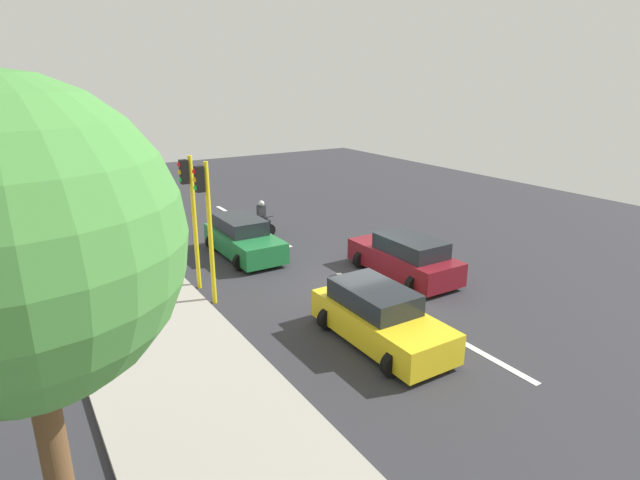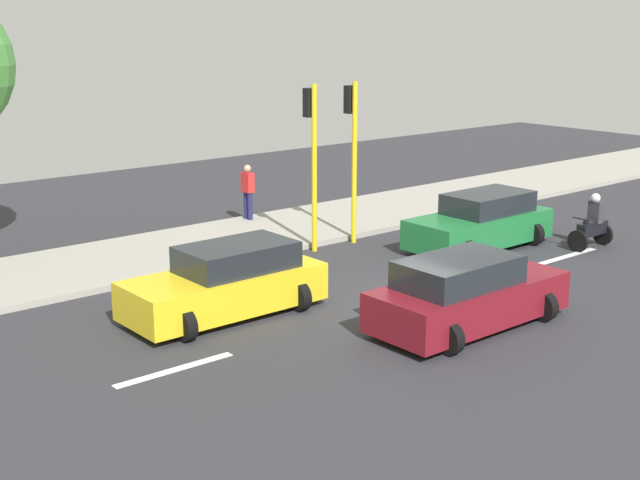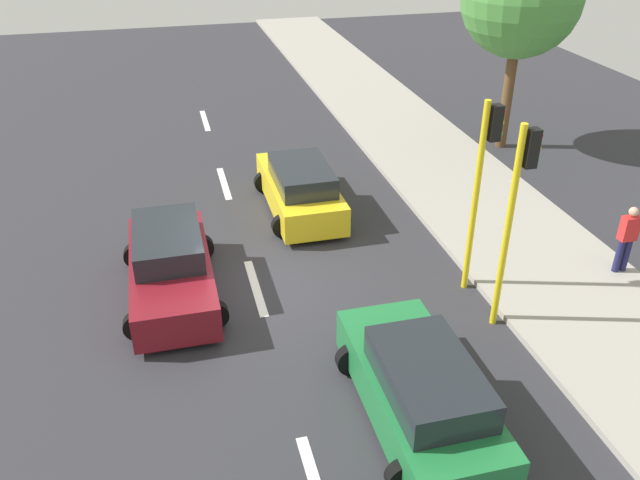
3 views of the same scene
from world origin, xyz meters
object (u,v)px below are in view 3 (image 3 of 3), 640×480
object	(u,v)px
car_yellow_cab	(300,188)
car_green	(420,390)
traffic_light_corner	(517,200)
traffic_light_midblock	(483,171)
pedestrian_near_signal	(627,237)
car_maroon	(171,266)

from	to	relation	value
car_yellow_cab	car_green	bearing A→B (deg)	-88.65
traffic_light_corner	traffic_light_midblock	size ratio (longest dim) A/B	1.00
car_green	pedestrian_near_signal	xyz separation A→B (m)	(6.44, 3.27, 0.35)
traffic_light_corner	car_yellow_cab	bearing A→B (deg)	115.53
car_yellow_cab	car_green	size ratio (longest dim) A/B	0.99
car_maroon	traffic_light_midblock	bearing A→B (deg)	-12.05
car_maroon	traffic_light_midblock	distance (m)	7.22
pedestrian_near_signal	car_maroon	bearing A→B (deg)	169.63
car_maroon	pedestrian_near_signal	distance (m)	10.58
traffic_light_corner	car_green	bearing A→B (deg)	-140.03
car_maroon	traffic_light_corner	size ratio (longest dim) A/B	0.98
car_yellow_cab	traffic_light_midblock	bearing A→B (deg)	-58.12
car_green	traffic_light_corner	size ratio (longest dim) A/B	0.97
car_yellow_cab	traffic_light_midblock	xyz separation A→B (m)	(2.95, -4.75, 2.22)
car_green	car_maroon	xyz separation A→B (m)	(-3.96, 5.18, 0.00)
car_maroon	car_green	bearing A→B (deg)	-52.57
traffic_light_corner	pedestrian_near_signal	bearing A→B (deg)	14.66
car_yellow_cab	traffic_light_corner	distance (m)	7.20
car_green	pedestrian_near_signal	bearing A→B (deg)	26.94
pedestrian_near_signal	car_yellow_cab	bearing A→B (deg)	141.84
car_yellow_cab	car_green	distance (m)	8.49
car_green	traffic_light_corner	bearing A→B (deg)	39.97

